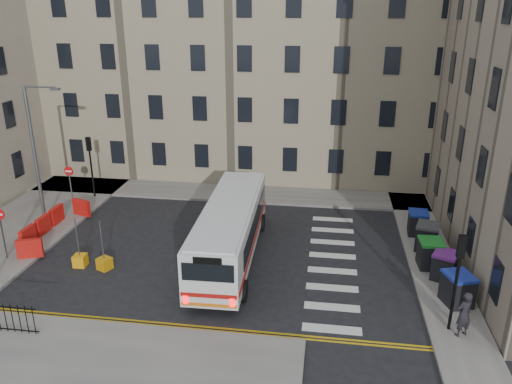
% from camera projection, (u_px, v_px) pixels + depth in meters
% --- Properties ---
extents(ground, '(120.00, 120.00, 0.00)m').
position_uv_depth(ground, '(256.00, 254.00, 26.20)').
color(ground, black).
rests_on(ground, ground).
extents(pavement_north, '(36.00, 3.20, 0.15)m').
position_uv_depth(pavement_north, '(189.00, 191.00, 34.97)').
color(pavement_north, slate).
rests_on(pavement_north, ground).
extents(pavement_east, '(2.40, 26.00, 0.15)m').
position_uv_depth(pavement_east, '(420.00, 232.00, 28.65)').
color(pavement_east, slate).
rests_on(pavement_east, ground).
extents(pavement_west, '(6.00, 22.00, 0.15)m').
position_uv_depth(pavement_west, '(20.00, 229.00, 29.01)').
color(pavement_west, slate).
rests_on(pavement_west, ground).
extents(pavement_sw, '(20.00, 6.00, 0.15)m').
position_uv_depth(pavement_sw, '(22.00, 367.00, 17.85)').
color(pavement_sw, slate).
rests_on(pavement_sw, ground).
extents(terrace_north, '(38.30, 10.80, 17.20)m').
position_uv_depth(terrace_north, '(195.00, 56.00, 38.53)').
color(terrace_north, gray).
rests_on(terrace_north, ground).
extents(traffic_light_east, '(0.28, 0.22, 4.10)m').
position_uv_depth(traffic_light_east, '(458.00, 268.00, 18.92)').
color(traffic_light_east, black).
rests_on(traffic_light_east, pavement_east).
extents(traffic_light_nw, '(0.28, 0.22, 4.10)m').
position_uv_depth(traffic_light_nw, '(90.00, 158.00, 32.87)').
color(traffic_light_nw, black).
rests_on(traffic_light_nw, pavement_west).
extents(streetlamp, '(0.50, 0.22, 8.14)m').
position_uv_depth(streetlamp, '(35.00, 154.00, 28.32)').
color(streetlamp, '#595B5E').
rests_on(streetlamp, pavement_west).
extents(no_entry_north, '(0.60, 0.08, 3.00)m').
position_uv_depth(no_entry_north, '(70.00, 178.00, 31.36)').
color(no_entry_north, '#595B5E').
rests_on(no_entry_north, pavement_west).
extents(no_entry_south, '(0.60, 0.08, 3.00)m').
position_uv_depth(no_entry_south, '(1.00, 223.00, 24.86)').
color(no_entry_south, '#595B5E').
rests_on(no_entry_south, pavement_west).
extents(roadworks_barriers, '(1.66, 6.26, 1.00)m').
position_uv_depth(roadworks_barriers, '(49.00, 225.00, 28.05)').
color(roadworks_barriers, red).
rests_on(roadworks_barriers, pavement_west).
extents(bus, '(2.94, 10.88, 2.93)m').
position_uv_depth(bus, '(230.00, 229.00, 25.16)').
color(bus, silver).
rests_on(bus, ground).
extents(wheelie_bin_a, '(1.44, 1.55, 1.40)m').
position_uv_depth(wheelie_bin_a, '(458.00, 289.00, 21.35)').
color(wheelie_bin_a, black).
rests_on(wheelie_bin_a, pavement_east).
extents(wheelie_bin_b, '(1.45, 1.53, 1.33)m').
position_uv_depth(wheelie_bin_b, '(445.00, 265.00, 23.37)').
color(wheelie_bin_b, black).
rests_on(wheelie_bin_b, pavement_east).
extents(wheelie_bin_c, '(1.16, 1.32, 1.40)m').
position_uv_depth(wheelie_bin_c, '(430.00, 253.00, 24.41)').
color(wheelie_bin_c, black).
rests_on(wheelie_bin_c, pavement_east).
extents(wheelie_bin_d, '(1.43, 1.55, 1.42)m').
position_uv_depth(wheelie_bin_d, '(427.00, 237.00, 26.18)').
color(wheelie_bin_d, black).
rests_on(wheelie_bin_d, pavement_east).
extents(wheelie_bin_e, '(1.15, 1.29, 1.34)m').
position_uv_depth(wheelie_bin_e, '(418.00, 223.00, 27.97)').
color(wheelie_bin_e, black).
rests_on(wheelie_bin_e, pavement_east).
extents(pedestrian, '(0.83, 0.74, 1.91)m').
position_uv_depth(pedestrian, '(464.00, 314.00, 19.16)').
color(pedestrian, black).
rests_on(pedestrian, pavement_east).
extents(bollard_yellow, '(0.63, 0.63, 0.60)m').
position_uv_depth(bollard_yellow, '(80.00, 260.00, 24.91)').
color(bollard_yellow, orange).
rests_on(bollard_yellow, ground).
extents(bollard_chevron, '(0.79, 0.79, 0.60)m').
position_uv_depth(bollard_chevron, '(105.00, 264.00, 24.61)').
color(bollard_chevron, '#C9840B').
rests_on(bollard_chevron, ground).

